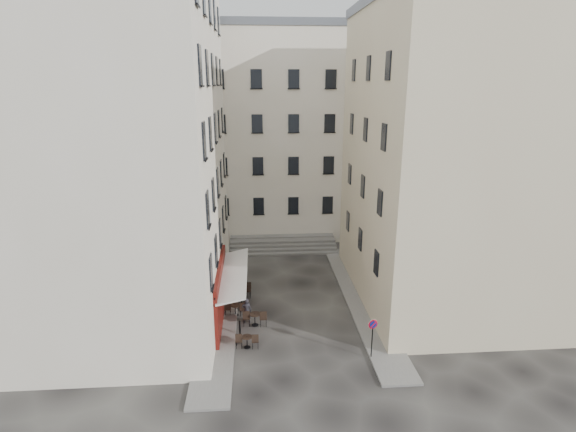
{
  "coord_description": "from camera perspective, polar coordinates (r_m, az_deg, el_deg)",
  "views": [
    {
      "loc": [
        -2.16,
        -23.45,
        13.66
      ],
      "look_at": [
        -0.18,
        4.0,
        5.52
      ],
      "focal_mm": 28.0,
      "sensor_mm": 36.0,
      "label": 1
    }
  ],
  "objects": [
    {
      "name": "sidewalk_left",
      "position": [
        30.72,
        -8.18,
        -9.98
      ],
      "size": [
        2.0,
        22.0,
        0.12
      ],
      "primitive_type": "cube",
      "color": "slate",
      "rests_on": "ground"
    },
    {
      "name": "no_parking_sign",
      "position": [
        23.88,
        10.69,
        -14.19
      ],
      "size": [
        0.5,
        0.16,
        2.25
      ],
      "rotation": [
        0.0,
        0.0,
        0.23
      ],
      "color": "black",
      "rests_on": "ground"
    },
    {
      "name": "bistro_table_e",
      "position": [
        30.87,
        -5.79,
        -9.0
      ],
      "size": [
        1.18,
        0.55,
        0.83
      ],
      "color": "black",
      "rests_on": "ground"
    },
    {
      "name": "building_back",
      "position": [
        42.69,
        -2.59,
        10.61
      ],
      "size": [
        18.2,
        10.2,
        18.6
      ],
      "color": "beige",
      "rests_on": "ground"
    },
    {
      "name": "ground",
      "position": [
        27.23,
        1.02,
        -13.64
      ],
      "size": [
        90.0,
        90.0,
        0.0
      ],
      "primitive_type": "plane",
      "color": "black",
      "rests_on": "ground"
    },
    {
      "name": "bistro_table_a",
      "position": [
        25.03,
        -5.22,
        -15.48
      ],
      "size": [
        1.24,
        0.58,
        0.87
      ],
      "color": "black",
      "rests_on": "ground"
    },
    {
      "name": "bistro_table_b",
      "position": [
        26.96,
        -4.23,
        -12.79
      ],
      "size": [
        1.4,
        0.65,
        0.98
      ],
      "color": "black",
      "rests_on": "ground"
    },
    {
      "name": "bistro_table_c",
      "position": [
        28.12,
        -6.71,
        -11.62
      ],
      "size": [
        1.31,
        0.61,
        0.92
      ],
      "color": "black",
      "rests_on": "ground"
    },
    {
      "name": "bollard_near",
      "position": [
        26.03,
        -6.13,
        -13.93
      ],
      "size": [
        0.12,
        0.12,
        0.98
      ],
      "color": "black",
      "rests_on": "ground"
    },
    {
      "name": "bistro_table_d",
      "position": [
        30.27,
        -6.1,
        -9.37
      ],
      "size": [
        1.42,
        0.67,
        1.0
      ],
      "color": "black",
      "rests_on": "ground"
    },
    {
      "name": "building_right",
      "position": [
        30.09,
        20.98,
        7.08
      ],
      "size": [
        12.2,
        14.2,
        18.6
      ],
      "color": "beige",
      "rests_on": "ground"
    },
    {
      "name": "bollard_far",
      "position": [
        32.27,
        -5.75,
        -7.63
      ],
      "size": [
        0.12,
        0.12,
        0.98
      ],
      "color": "black",
      "rests_on": "ground"
    },
    {
      "name": "pedestrian",
      "position": [
        27.19,
        -5.28,
        -11.85
      ],
      "size": [
        0.6,
        0.41,
        1.58
      ],
      "primitive_type": "imported",
      "rotation": [
        0.0,
        0.0,
        3.08
      ],
      "color": "#232228",
      "rests_on": "ground"
    },
    {
      "name": "building_left",
      "position": [
        27.94,
        -21.7,
        8.44
      ],
      "size": [
        12.2,
        16.2,
        20.6
      ],
      "color": "beige",
      "rests_on": "ground"
    },
    {
      "name": "cafe_storefront",
      "position": [
        27.23,
        -8.36,
        -9.35
      ],
      "size": [
        1.74,
        7.3,
        3.5
      ],
      "color": "#460C0A",
      "rests_on": "ground"
    },
    {
      "name": "sidewalk_right",
      "position": [
        30.48,
        9.1,
        -10.25
      ],
      "size": [
        2.0,
        18.0,
        0.12
      ],
      "primitive_type": "cube",
      "color": "slate",
      "rests_on": "ground"
    },
    {
      "name": "bollard_mid",
      "position": [
        29.11,
        -5.92,
        -10.44
      ],
      "size": [
        0.12,
        0.12,
        0.98
      ],
      "color": "black",
      "rests_on": "ground"
    },
    {
      "name": "stone_steps",
      "position": [
        38.45,
        -0.65,
        -3.7
      ],
      "size": [
        9.0,
        3.15,
        0.8
      ],
      "color": "#625F5D",
      "rests_on": "ground"
    }
  ]
}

